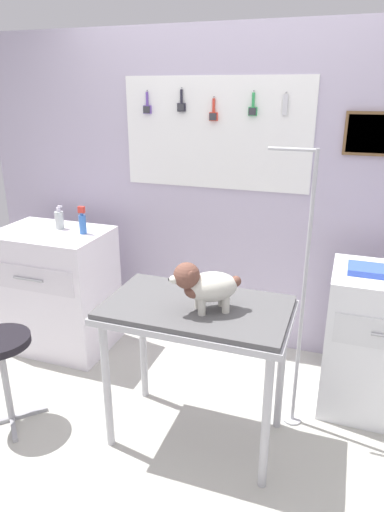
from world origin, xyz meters
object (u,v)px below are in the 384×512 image
object	(u,v)px
counter_left	(57,289)
cabinet_right	(384,344)
dog	(204,285)
grooming_table	(197,321)
stool	(1,353)
grooming_arm	(301,308)
detangler_spray	(82,222)

from	to	relation	value
counter_left	cabinet_right	distance (m)	2.31
dog	grooming_table	bearing A→B (deg)	138.69
stool	grooming_arm	bearing A→B (deg)	19.53
counter_left	cabinet_right	size ratio (longest dim) A/B	1.03
stool	detangler_spray	size ratio (longest dim) A/B	2.89
grooming_arm	detangler_spray	bearing A→B (deg)	168.19
cabinet_right	grooming_table	bearing A→B (deg)	-147.85
cabinet_right	stool	distance (m)	2.25
cabinet_right	detangler_spray	xyz separation A→B (m)	(-2.05, 0.02, 0.56)
grooming_arm	stool	world-z (taller)	grooming_arm
counter_left	detangler_spray	distance (m)	0.60
cabinet_right	detangler_spray	bearing A→B (deg)	179.47
stool	detangler_spray	world-z (taller)	detangler_spray
grooming_table	counter_left	size ratio (longest dim) A/B	1.06
counter_left	detangler_spray	world-z (taller)	detangler_spray
cabinet_right	detangler_spray	world-z (taller)	detangler_spray
grooming_table	stool	bearing A→B (deg)	-166.76
grooming_arm	cabinet_right	xyz separation A→B (m)	(0.48, 0.31, -0.31)
grooming_table	cabinet_right	distance (m)	1.20
stool	detangler_spray	distance (m)	1.04
grooming_table	grooming_arm	xyz separation A→B (m)	(0.50, 0.31, 0.01)
grooming_arm	detangler_spray	world-z (taller)	grooming_arm
grooming_table	grooming_arm	world-z (taller)	grooming_arm
grooming_table	dog	xyz separation A→B (m)	(0.06, -0.05, 0.23)
grooming_table	stool	size ratio (longest dim) A/B	1.72
dog	detangler_spray	size ratio (longest dim) A/B	1.77
dog	detangler_spray	world-z (taller)	detangler_spray
grooming_table	stool	distance (m)	1.16
grooming_table	cabinet_right	size ratio (longest dim) A/B	1.09
grooming_arm	counter_left	size ratio (longest dim) A/B	1.75
counter_left	stool	size ratio (longest dim) A/B	1.62
dog	counter_left	size ratio (longest dim) A/B	0.38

